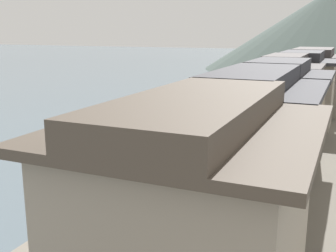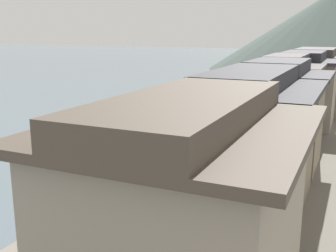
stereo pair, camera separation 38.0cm
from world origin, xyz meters
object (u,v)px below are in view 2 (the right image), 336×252
at_px(boat_moored_third, 233,130).
at_px(house_waterfront_end, 314,81).
at_px(boat_moored_far, 137,206).
at_px(house_waterfront_far, 301,90).
at_px(boat_moored_second, 211,85).
at_px(mooring_post_dock_far, 242,136).
at_px(boat_midriver_drifting, 269,103).
at_px(boat_midriver_upstream, 143,109).
at_px(boat_upstream_distant, 286,93).
at_px(house_waterfront_tall, 275,114).
at_px(house_waterfront_second, 248,141).
at_px(mooring_post_dock_mid, 213,161).
at_px(boat_moored_nearest, 253,112).
at_px(house_waterfront_narrow, 284,99).
at_px(house_waterfront_nearest, 187,208).

height_order(boat_moored_third, house_waterfront_end, house_waterfront_end).
relative_size(boat_moored_far, house_waterfront_far, 0.91).
height_order(boat_moored_second, mooring_post_dock_far, mooring_post_dock_far).
bearing_deg(boat_midriver_drifting, boat_moored_far, -89.90).
bearing_deg(boat_midriver_upstream, house_waterfront_end, 9.54).
distance_m(boat_moored_second, house_waterfront_far, 32.27).
height_order(boat_midriver_upstream, boat_upstream_distant, boat_midriver_upstream).
bearing_deg(house_waterfront_tall, house_waterfront_second, -90.08).
xyz_separation_m(boat_upstream_distant, mooring_post_dock_mid, (1.63, -36.56, 1.09)).
height_order(boat_moored_far, boat_midriver_drifting, boat_midriver_drifting).
height_order(boat_moored_third, boat_midriver_upstream, boat_midriver_upstream).
relative_size(boat_midriver_drifting, boat_upstream_distant, 1.05).
relative_size(boat_moored_second, boat_upstream_distant, 0.92).
bearing_deg(mooring_post_dock_mid, boat_moored_nearest, 97.12).
relative_size(boat_moored_nearest, house_waterfront_narrow, 0.91).
distance_m(boat_midriver_upstream, house_waterfront_far, 17.80).
bearing_deg(house_waterfront_second, house_waterfront_far, 89.78).
distance_m(house_waterfront_end, mooring_post_dock_mid, 20.88).
bearing_deg(mooring_post_dock_mid, house_waterfront_narrow, 72.13).
bearing_deg(mooring_post_dock_mid, boat_midriver_upstream, 128.44).
bearing_deg(house_waterfront_end, mooring_post_dock_mid, -99.25).
height_order(house_waterfront_nearest, house_waterfront_far, same).
relative_size(boat_upstream_distant, mooring_post_dock_far, 5.39).
relative_size(house_waterfront_narrow, mooring_post_dock_mid, 7.37).
relative_size(boat_moored_far, mooring_post_dock_far, 6.49).
bearing_deg(boat_moored_second, boat_midriver_drifting, -47.74).
xyz_separation_m(house_waterfront_nearest, house_waterfront_end, (0.14, 32.46, 0.01)).
distance_m(boat_moored_far, boat_upstream_distant, 41.70).
relative_size(boat_moored_second, boat_midriver_upstream, 1.22).
bearing_deg(boat_moored_far, boat_midriver_upstream, 117.30).
relative_size(boat_moored_nearest, house_waterfront_far, 0.90).
bearing_deg(mooring_post_dock_mid, boat_midriver_drifting, 94.67).
bearing_deg(house_waterfront_nearest, boat_moored_nearest, 99.96).
distance_m(boat_moored_nearest, house_waterfront_narrow, 14.87).
bearing_deg(boat_midriver_drifting, boat_midriver_upstream, -138.40).
bearing_deg(house_waterfront_end, house_waterfront_far, -92.40).
height_order(house_waterfront_narrow, house_waterfront_end, same).
height_order(boat_moored_third, house_waterfront_nearest, house_waterfront_nearest).
bearing_deg(house_waterfront_narrow, boat_moored_third, 136.24).
relative_size(boat_moored_second, boat_moored_far, 0.77).
relative_size(house_waterfront_tall, house_waterfront_end, 0.89).
bearing_deg(house_waterfront_end, house_waterfront_narrow, -93.55).
xyz_separation_m(house_waterfront_tall, house_waterfront_end, (0.35, 18.26, -0.01)).
bearing_deg(house_waterfront_far, boat_moored_nearest, 126.30).
relative_size(boat_midriver_drifting, house_waterfront_end, 0.72).
bearing_deg(boat_moored_nearest, house_waterfront_far, -53.70).
distance_m(house_waterfront_tall, mooring_post_dock_mid, 4.53).
relative_size(house_waterfront_tall, mooring_post_dock_mid, 7.37).
xyz_separation_m(boat_midriver_upstream, mooring_post_dock_far, (13.93, -11.18, 1.02)).
relative_size(boat_upstream_distant, house_waterfront_narrow, 0.77).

